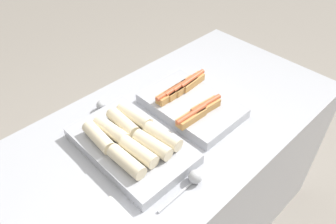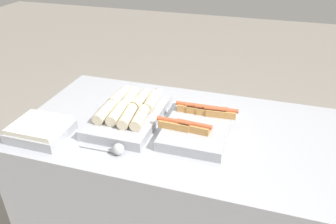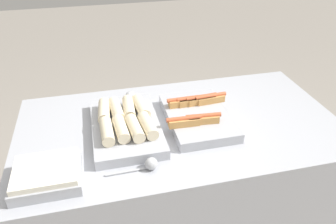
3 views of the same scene
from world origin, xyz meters
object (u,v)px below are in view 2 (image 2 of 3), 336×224
tray_side_front (41,130)px  serving_spoon_far (157,92)px  tray_wraps (129,112)px  serving_spoon_near (116,149)px  tray_hotdogs (198,124)px

tray_side_front → serving_spoon_far: tray_side_front is taller
tray_side_front → tray_wraps: bearing=37.9°
tray_wraps → serving_spoon_near: size_ratio=2.33×
serving_spoon_near → serving_spoon_far: size_ratio=1.07×
tray_side_front → serving_spoon_near: 0.41m
tray_wraps → serving_spoon_near: 0.30m
tray_hotdogs → tray_side_front: size_ratio=1.69×
serving_spoon_near → serving_spoon_far: (-0.01, 0.58, 0.00)m
tray_side_front → serving_spoon_far: bearing=54.6°
serving_spoon_far → tray_wraps: bearing=-100.3°
tray_hotdogs → serving_spoon_near: bearing=-135.7°
tray_wraps → serving_spoon_far: 0.30m
serving_spoon_near → tray_wraps: bearing=101.5°
tray_wraps → tray_hotdogs: bearing=1.2°
tray_hotdogs → serving_spoon_near: size_ratio=2.05×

